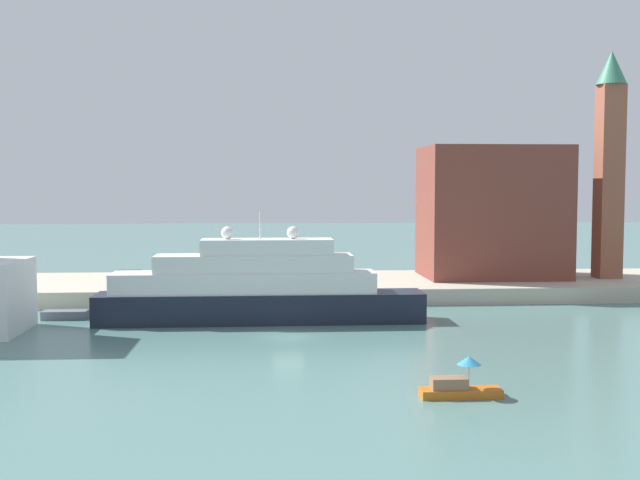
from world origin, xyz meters
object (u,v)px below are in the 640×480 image
(small_motorboat, at_px, (459,385))
(work_barge, at_px, (65,315))
(parked_car, at_px, (130,278))
(bell_tower, at_px, (609,156))
(large_yacht, at_px, (256,289))
(person_figure, at_px, (166,280))
(mooring_bollard, at_px, (257,287))
(harbor_building, at_px, (492,212))

(small_motorboat, xyz_separation_m, work_barge, (-30.32, 29.43, -0.33))
(parked_car, bearing_deg, bell_tower, 1.94)
(work_barge, bearing_deg, small_motorboat, -44.14)
(work_barge, xyz_separation_m, bell_tower, (59.01, 14.51, 15.60))
(bell_tower, xyz_separation_m, parked_car, (-55.12, -1.87, -13.62))
(parked_car, bearing_deg, large_yacht, -48.00)
(small_motorboat, relative_size, parked_car, 1.12)
(small_motorboat, bearing_deg, bell_tower, 56.85)
(large_yacht, xyz_separation_m, bell_tower, (41.02, 17.52, 12.94))
(person_figure, distance_m, mooring_bollard, 9.94)
(harbor_building, bearing_deg, bell_tower, -8.69)
(large_yacht, distance_m, bell_tower, 46.44)
(large_yacht, height_order, bell_tower, bell_tower)
(work_barge, bearing_deg, parked_car, 72.86)
(bell_tower, relative_size, mooring_bollard, 43.12)
(large_yacht, bearing_deg, parked_car, 132.00)
(harbor_building, xyz_separation_m, mooring_bollard, (-27.77, -9.74, -7.42))
(work_barge, relative_size, bell_tower, 0.16)
(large_yacht, height_order, parked_car, large_yacht)
(bell_tower, relative_size, person_figure, 14.79)
(large_yacht, bearing_deg, person_figure, 128.82)
(bell_tower, bearing_deg, large_yacht, -156.87)
(small_motorboat, distance_m, person_figure, 44.35)
(person_figure, bearing_deg, work_barge, -132.62)
(small_motorboat, bearing_deg, mooring_bollard, 108.81)
(work_barge, bearing_deg, bell_tower, 13.81)
(work_barge, height_order, person_figure, person_figure)
(harbor_building, relative_size, parked_car, 3.79)
(large_yacht, xyz_separation_m, parked_car, (-14.10, 15.65, -0.68))
(harbor_building, bearing_deg, person_figure, -168.66)
(work_barge, relative_size, mooring_bollard, 6.76)
(large_yacht, relative_size, harbor_building, 1.84)
(large_yacht, relative_size, mooring_bollard, 48.91)
(work_barge, distance_m, harbor_building, 49.49)
(harbor_building, bearing_deg, parked_car, -174.68)
(small_motorboat, distance_m, work_barge, 42.26)
(large_yacht, distance_m, work_barge, 18.44)
(large_yacht, distance_m, small_motorboat, 29.24)
(large_yacht, distance_m, person_figure, 15.46)
(work_barge, bearing_deg, mooring_bollard, 20.71)
(bell_tower, bearing_deg, small_motorboat, -123.15)
(small_motorboat, bearing_deg, work_barge, 135.86)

